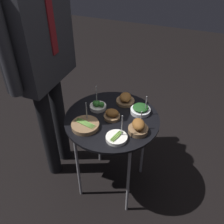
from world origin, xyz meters
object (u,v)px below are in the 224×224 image
bowl_spinach_near_rim (141,109)px  bowl_broccoli_back_right (98,106)px  bowl_asparagus_front_left (117,138)px  bowl_roast_front_center (125,99)px  bowl_roast_center (138,127)px  bowl_roast_mid_right (113,114)px  bowl_asparagus_far_rim (85,125)px  waiter_figure (39,46)px  serving_cart (112,124)px

bowl_spinach_near_rim → bowl_broccoli_back_right: bearing=102.3°
bowl_spinach_near_rim → bowl_asparagus_front_left: bearing=169.0°
bowl_roast_front_center → bowl_roast_center: bearing=-147.1°
bowl_asparagus_front_left → bowl_broccoli_back_right: bearing=43.2°
bowl_broccoli_back_right → bowl_roast_mid_right: size_ratio=1.48×
bowl_asparagus_far_rim → bowl_roast_center: (0.08, -0.33, 0.02)m
bowl_asparagus_front_left → bowl_spinach_near_rim: bearing=-11.0°
bowl_broccoli_back_right → bowl_asparagus_far_rim: bowl_broccoli_back_right is taller
bowl_roast_mid_right → bowl_asparagus_far_rim: (-0.15, 0.13, -0.01)m
bowl_asparagus_front_left → waiter_figure: size_ratio=0.10×
bowl_roast_front_center → bowl_roast_mid_right: 0.20m
waiter_figure → serving_cart: bearing=-93.9°
serving_cart → bowl_roast_center: bearing=-109.4°
bowl_spinach_near_rim → bowl_roast_mid_right: (-0.12, 0.16, 0.00)m
bowl_roast_front_center → bowl_roast_mid_right: (-0.20, 0.02, -0.00)m
bowl_broccoli_back_right → bowl_roast_mid_right: 0.15m
serving_cart → waiter_figure: waiter_figure is taller
bowl_broccoli_back_right → waiter_figure: 0.55m
bowl_roast_mid_right → waiter_figure: size_ratio=0.06×
bowl_asparagus_front_left → bowl_broccoli_back_right: bowl_asparagus_front_left is taller
bowl_roast_mid_right → bowl_roast_center: size_ratio=0.80×
bowl_asparagus_far_rim → bowl_roast_front_center: bearing=-23.6°
serving_cart → bowl_asparagus_far_rim: bowl_asparagus_far_rim is taller
serving_cart → bowl_roast_mid_right: bowl_roast_mid_right is taller
bowl_asparagus_front_left → bowl_roast_center: bowl_asparagus_front_left is taller
bowl_asparagus_front_left → bowl_roast_mid_right: bowl_asparagus_front_left is taller
bowl_roast_center → bowl_asparagus_front_left: bearing=137.4°
waiter_figure → bowl_asparagus_far_rim: bearing=-115.1°
bowl_asparagus_front_left → bowl_asparagus_far_rim: bowl_asparagus_front_left is taller
serving_cart → bowl_asparagus_far_rim: size_ratio=3.90×
bowl_roast_front_center → bowl_asparagus_far_rim: 0.38m
serving_cart → bowl_asparagus_front_left: (-0.18, -0.10, 0.07)m
bowl_spinach_near_rim → waiter_figure: bearing=97.7°
bowl_roast_front_center → bowl_roast_mid_right: bearing=173.1°
bowl_asparagus_far_rim → bowl_asparagus_front_left: bearing=-98.5°
bowl_roast_front_center → bowl_roast_mid_right: bowl_roast_front_center is taller
bowl_spinach_near_rim → serving_cart: bearing=128.3°
bowl_broccoli_back_right → bowl_roast_center: bearing=-112.1°
bowl_asparagus_front_left → bowl_asparagus_far_rim: (0.03, 0.23, 0.00)m
bowl_broccoli_back_right → bowl_asparagus_far_rim: size_ratio=0.92×
bowl_asparagus_front_left → serving_cart: bearing=28.9°
bowl_spinach_near_rim → bowl_asparagus_far_rim: (-0.28, 0.29, -0.01)m
bowl_spinach_near_rim → bowl_roast_center: bearing=-168.1°
bowl_spinach_near_rim → bowl_roast_center: 0.20m
bowl_asparagus_front_left → waiter_figure: waiter_figure is taller
bowl_roast_front_center → bowl_asparagus_far_rim: (-0.35, 0.15, -0.01)m
bowl_roast_front_center → bowl_roast_center: size_ratio=0.96×
waiter_figure → bowl_roast_mid_right: bearing=-93.5°
bowl_spinach_near_rim → bowl_roast_front_center: bearing=61.3°
bowl_asparagus_front_left → bowl_broccoli_back_right: (0.25, 0.23, 0.01)m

